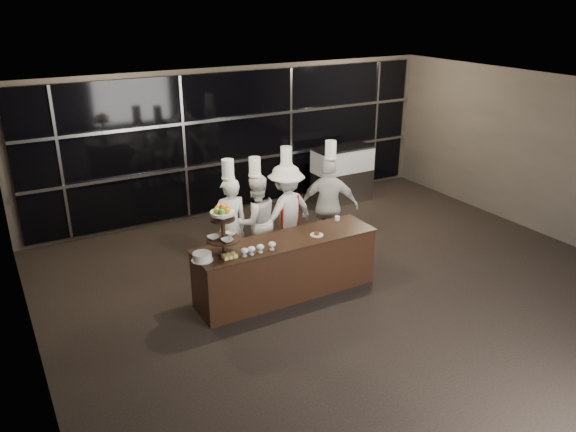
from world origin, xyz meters
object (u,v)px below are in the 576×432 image
layer_cake (202,257)px  chef_c (286,211)px  display_case (342,172)px  buffet_counter (286,267)px  display_stand (223,226)px  chef_b (256,221)px  chef_a (230,225)px  chef_d (329,205)px

layer_cake → chef_c: chef_c is taller
display_case → buffet_counter: bearing=-135.8°
display_stand → layer_cake: 0.51m
buffet_counter → chef_b: bearing=87.3°
display_case → chef_c: bearing=-142.6°
chef_b → chef_c: chef_c is taller
chef_a → chef_d: (1.84, -0.10, 0.03)m
layer_cake → chef_a: chef_a is taller
display_case → chef_d: size_ratio=0.66×
chef_d → chef_a: bearing=176.9°
chef_c → chef_d: (0.76, -0.17, 0.03)m
display_stand → layer_cake: bearing=-171.8°
buffet_counter → display_stand: display_stand is taller
display_stand → chef_c: bearing=34.9°
display_case → chef_a: chef_a is taller
display_stand → buffet_counter: bearing=0.0°
display_case → chef_b: 3.63m
display_stand → chef_b: size_ratio=0.39×
display_case → chef_d: bearing=-129.7°
layer_cake → chef_a: (0.92, 1.13, -0.12)m
chef_b → chef_c: bearing=3.2°
display_case → chef_b: bearing=-147.9°
chef_b → chef_d: chef_d is taller
buffet_counter → layer_cake: layer_cake is taller
chef_c → buffet_counter: bearing=-119.4°
layer_cake → chef_d: bearing=20.4°
buffet_counter → chef_d: chef_d is taller
buffet_counter → display_case: 4.37m
chef_a → display_stand: bearing=-117.8°
chef_b → layer_cake: bearing=-140.2°
buffet_counter → display_stand: 1.33m
buffet_counter → display_stand: bearing=-180.0°
buffet_counter → display_stand: (-1.00, -0.00, 0.87)m
display_stand → display_case: size_ratio=0.56×
buffet_counter → chef_a: 1.22m
layer_cake → chef_a: size_ratio=0.15×
layer_cake → chef_c: (2.00, 1.20, -0.12)m
buffet_counter → display_case: bearing=44.2°
chef_c → chef_a: bearing=-176.1°
chef_c → layer_cake: bearing=-149.0°
display_stand → chef_c: (1.65, 1.15, -0.48)m
layer_cake → chef_d: 2.94m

